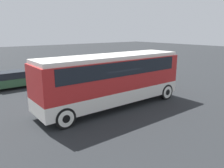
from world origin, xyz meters
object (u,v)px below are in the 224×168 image
at_px(parked_car_far, 101,70).
at_px(parked_car_near, 98,76).
at_px(tour_bus, 113,76).
at_px(parked_car_mid, 12,80).

bearing_deg(parked_car_far, parked_car_near, -129.04).
relative_size(tour_bus, parked_car_far, 2.19).
bearing_deg(parked_car_near, parked_car_far, 50.96).
height_order(tour_bus, parked_car_mid, tour_bus).
bearing_deg(parked_car_near, tour_bus, -115.50).
relative_size(tour_bus, parked_car_mid, 2.18).
height_order(parked_car_mid, parked_car_far, parked_car_far).
bearing_deg(parked_car_far, parked_car_mid, 174.32).
height_order(tour_bus, parked_car_near, tour_bus).
height_order(parked_car_near, parked_car_far, parked_car_far).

